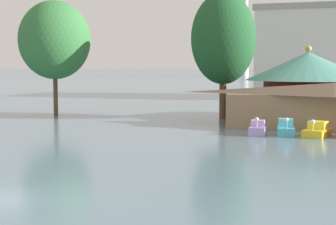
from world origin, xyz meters
The scene contains 7 objects.
pedal_boat_lavender centered at (7.74, 24.92, 0.51)m, with size 1.42×2.30×1.60m.
pedal_boat_cyan centered at (10.02, 25.50, 0.55)m, with size 1.72×2.85×1.59m.
pedal_boat_yellow centered at (12.54, 25.45, 0.50)m, with size 2.32×3.17×1.52m.
boathouse centered at (13.80, 32.08, 2.21)m, with size 20.67×7.42×4.23m.
green_roof_pavilion centered at (11.06, 40.34, 4.31)m, with size 13.66×13.66×8.03m.
shoreline_tree_tall_left centered at (-17.00, 34.80, 8.77)m, with size 8.23×8.23×13.29m.
shoreline_tree_mid centered at (2.21, 37.36, 8.76)m, with size 7.05×7.05×13.77m.
Camera 1 is at (13.66, -18.93, 5.82)m, focal length 55.75 mm.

